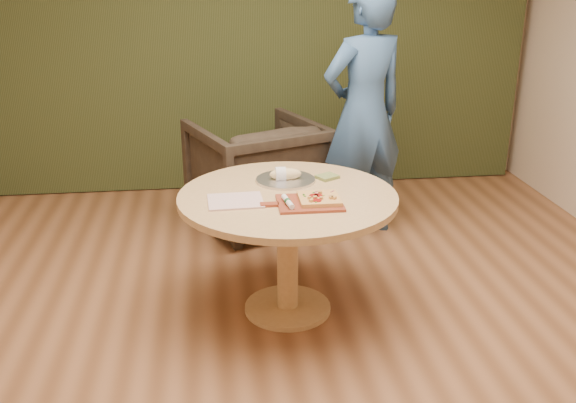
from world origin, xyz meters
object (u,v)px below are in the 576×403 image
Objects in this scene: pedestal_table at (288,217)px; flatbread_pizza at (319,199)px; pizza_paddle at (308,203)px; cutlery_roll at (288,202)px; serving_tray at (286,180)px; person_standing at (364,113)px; armchair at (257,168)px; bread_roll at (284,174)px.

pedestal_table is 0.28m from flatbread_pizza.
flatbread_pizza is at bearing 8.89° from pizza_paddle.
cutlery_roll is (-0.18, -0.03, 0.00)m from flatbread_pizza.
cutlery_roll reaches higher than serving_tray.
flatbread_pizza is 1.12× the size of cutlery_roll.
pedestal_table is at bearing 117.56° from pizza_paddle.
person_standing is (0.69, 0.90, 0.18)m from serving_tray.
flatbread_pizza reaches higher than serving_tray.
pedestal_table is at bearing 37.22° from person_standing.
armchair is 0.94m from person_standing.
flatbread_pizza is 0.42m from serving_tray.
serving_tray is 1.84× the size of bread_roll.
pizza_paddle is 0.41m from bread_roll.
bread_roll is (-0.15, 0.39, 0.02)m from flatbread_pizza.
cutlery_roll is at bearing -95.25° from serving_tray.
armchair reaches higher than pedestal_table.
cutlery_roll is at bearing -96.81° from pedestal_table.
person_standing is at bearing 58.03° from pedestal_table.
flatbread_pizza is at bearing 2.51° from cutlery_roll.
serving_tray is at bearing 86.10° from pedestal_table.
bread_roll is (0.01, 0.23, 0.18)m from pedestal_table.
pedestal_table is 6.47× the size of bread_roll.
person_standing reaches higher than pizza_paddle.
flatbread_pizza reaches higher than pedestal_table.
flatbread_pizza is (0.06, 0.01, 0.02)m from pizza_paddle.
armchair is at bearing 83.80° from cutlery_roll.
cutlery_roll is 0.43m from bread_roll.
serving_tray is 0.04m from bread_roll.
cutlery_roll is 0.43m from serving_tray.
pizza_paddle is 0.41m from serving_tray.
serving_tray is 1.20m from armchair.
flatbread_pizza is at bearing -69.56° from bread_roll.
pedestal_table is 1.37m from person_standing.
person_standing is (0.78, -0.26, 0.47)m from armchair.
cutlery_roll is 0.11× the size of person_standing.
serving_tray is at bearing 72.86° from armchair.
bread_roll is at bearing 78.00° from cutlery_roll.
armchair is at bearing 93.85° from bread_roll.
pizza_paddle is 2.31× the size of bread_roll.
serving_tray is (0.02, 0.23, 0.15)m from pedestal_table.
person_standing is at bearing 52.24° from bread_roll.
person_standing reaches higher than pedestal_table.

